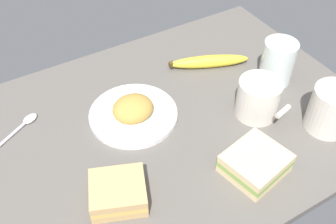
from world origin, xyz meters
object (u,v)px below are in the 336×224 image
sandwich_side (255,163)px  spoon (22,125)px  plate_of_food (133,112)px  coffee_mug_black (332,109)px  sandwich_main (118,192)px  coffee_mug_milky (258,98)px  banana (209,61)px  glass_of_milk (277,64)px

sandwich_side → spoon: sandwich_side is taller
plate_of_food → coffee_mug_black: size_ratio=1.73×
sandwich_main → spoon: sandwich_main is taller
coffee_mug_milky → sandwich_main: 36.91cm
sandwich_side → spoon: bearing=-44.0°
sandwich_side → coffee_mug_milky: bearing=-130.3°
coffee_mug_milky → banana: bearing=-91.5°
banana → glass_of_milk: bearing=131.3°
coffee_mug_black → glass_of_milk: glass_of_milk is taller
sandwich_side → banana: sandwich_side is taller
sandwich_main → glass_of_milk: 49.46cm
coffee_mug_milky → spoon: size_ratio=1.05×
plate_of_food → sandwich_side: bearing=118.4°
glass_of_milk → banana: bearing=-48.7°
coffee_mug_milky → spoon: coffee_mug_milky is taller
sandwich_main → spoon: 29.44cm
plate_of_food → banana: (-24.87, -6.46, 0.15)cm
coffee_mug_black → banana: bearing=-71.6°
plate_of_food → coffee_mug_milky: 27.73cm
sandwich_side → sandwich_main: bearing=-16.0°
coffee_mug_milky → banana: (-0.50, -19.32, -2.92)cm
plate_of_food → coffee_mug_black: coffee_mug_black is taller
sandwich_side → banana: 33.73cm
plate_of_food → coffee_mug_black: (-34.96, 23.84, 3.72)cm
coffee_mug_black → coffee_mug_milky: (10.59, -10.98, -0.65)cm
glass_of_milk → banana: glass_of_milk is taller
plate_of_food → spoon: size_ratio=1.72×
plate_of_food → sandwich_main: size_ratio=1.56×
coffee_mug_milky → banana: 19.54cm
coffee_mug_black → sandwich_main: (47.07, -5.85, -2.97)cm
sandwich_main → banana: bearing=-146.5°
sandwich_side → glass_of_milk: glass_of_milk is taller
plate_of_food → glass_of_milk: glass_of_milk is taller
plate_of_food → sandwich_main: bearing=56.1°
coffee_mug_milky → sandwich_side: coffee_mug_milky is taller
coffee_mug_black → banana: 32.13cm
coffee_mug_black → spoon: coffee_mug_black is taller
sandwich_main → coffee_mug_milky: bearing=-172.0°
glass_of_milk → banana: (10.94, -12.46, -3.13)cm
coffee_mug_black → banana: (10.09, -30.29, -3.56)cm
plate_of_food → glass_of_milk: (-35.82, 6.00, 3.28)cm
plate_of_food → banana: bearing=-165.4°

